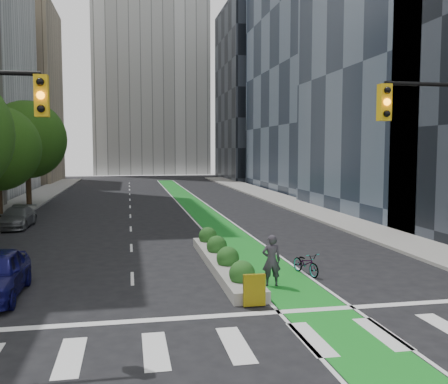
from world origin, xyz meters
name	(u,v)px	position (x,y,z in m)	size (l,w,h in m)	color
ground	(228,331)	(0.00, 0.00, 0.00)	(160.00, 160.00, 0.00)	black
sidewalk_right	(310,209)	(11.80, 25.00, 0.07)	(3.60, 90.00, 0.15)	gray
bike_lane_paint	(194,205)	(3.00, 30.00, 0.01)	(2.20, 70.00, 0.01)	#167E21
building_tan_far	(7,94)	(-20.00, 66.00, 13.00)	(14.00, 16.00, 26.00)	tan
building_glass_far	(326,14)	(21.00, 45.00, 21.00)	(14.00, 24.00, 42.00)	#19212D
building_dark_end	(266,94)	(20.00, 68.00, 14.00)	(14.00, 18.00, 28.00)	black
tree_far	(27,140)	(-11.00, 32.00, 5.69)	(6.60, 6.60, 9.00)	black
median_planter	(223,259)	(1.20, 7.04, 0.37)	(1.20, 10.26, 1.10)	gray
bicycle	(306,263)	(4.20, 5.37, 0.44)	(0.59, 1.69, 0.89)	gray
cyclist	(271,260)	(2.41, 4.05, 0.93)	(0.68, 0.45, 1.86)	#342F38
parked_car_left_far	(17,218)	(-9.50, 19.90, 0.64)	(1.79, 4.41, 1.28)	#56585B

